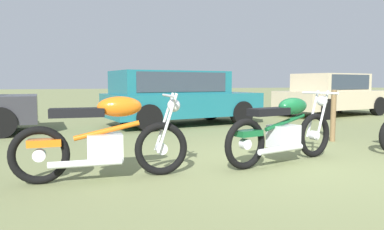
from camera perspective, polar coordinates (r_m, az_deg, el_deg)
ground_plane at (r=5.29m, az=15.59°, el=-7.46°), size 120.00×120.00×0.00m
motorcycle_orange at (r=4.32m, az=-13.68°, el=-3.62°), size 2.06×0.64×1.02m
motorcycle_green at (r=5.25m, az=14.45°, el=-2.24°), size 2.04×0.83×1.02m
car_teal at (r=9.53m, az=-2.44°, el=3.37°), size 4.30×2.34×1.43m
car_beige at (r=13.21m, az=21.37°, el=3.38°), size 4.34×2.48×1.43m
fence_post_wooden at (r=7.43m, az=21.57°, el=-0.10°), size 0.10×0.10×1.00m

